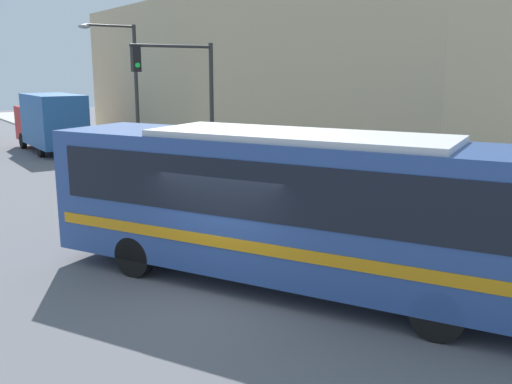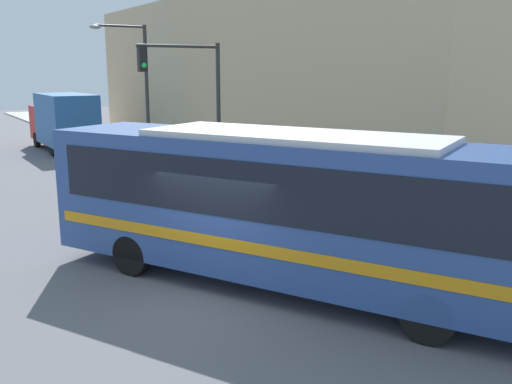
{
  "view_description": "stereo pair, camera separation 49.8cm",
  "coord_description": "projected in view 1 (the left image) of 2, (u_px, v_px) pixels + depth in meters",
  "views": [
    {
      "loc": [
        -5.74,
        -9.46,
        4.59
      ],
      "look_at": [
        2.46,
        2.55,
        1.44
      ],
      "focal_mm": 40.0,
      "sensor_mm": 36.0,
      "label": 1
    },
    {
      "loc": [
        -5.32,
        -9.73,
        4.59
      ],
      "look_at": [
        2.46,
        2.55,
        1.44
      ],
      "focal_mm": 40.0,
      "sensor_mm": 36.0,
      "label": 2
    }
  ],
  "objects": [
    {
      "name": "street_lamp",
      "position": [
        128.0,
        80.0,
        27.48
      ],
      "size": [
        2.76,
        0.28,
        6.52
      ],
      "color": "#2D2D2D",
      "rests_on": "sidewalk"
    },
    {
      "name": "building_facade",
      "position": [
        244.0,
        78.0,
        29.64
      ],
      "size": [
        6.0,
        29.7,
        8.27
      ],
      "color": "tan",
      "rests_on": "ground_plane"
    },
    {
      "name": "fire_hydrant",
      "position": [
        269.0,
        194.0,
        19.06
      ],
      "size": [
        0.25,
        0.33,
        0.71
      ],
      "color": "gold",
      "rests_on": "sidewalk"
    },
    {
      "name": "pedestrian_near_corner",
      "position": [
        278.0,
        171.0,
        20.57
      ],
      "size": [
        0.34,
        0.34,
        1.68
      ],
      "color": "#47382D",
      "rests_on": "sidewalk"
    },
    {
      "name": "traffic_light_pole",
      "position": [
        185.0,
        90.0,
        21.03
      ],
      "size": [
        3.28,
        0.35,
        5.41
      ],
      "color": "#2D2D2D",
      "rests_on": "sidewalk"
    },
    {
      "name": "parking_meter",
      "position": [
        214.0,
        162.0,
        21.84
      ],
      "size": [
        0.14,
        0.14,
        1.41
      ],
      "color": "#2D2D2D",
      "rests_on": "sidewalk"
    },
    {
      "name": "city_bus",
      "position": [
        298.0,
        201.0,
        11.8
      ],
      "size": [
        7.38,
        11.16,
        3.33
      ],
      "rotation": [
        0.0,
        0.0,
        0.48
      ],
      "color": "#2D4C8C",
      "rests_on": "ground_plane"
    },
    {
      "name": "sidewalk",
      "position": [
        133.0,
        153.0,
        31.29
      ],
      "size": [
        3.3,
        70.0,
        0.12
      ],
      "color": "#B7B2A8",
      "rests_on": "ground_plane"
    },
    {
      "name": "delivery_truck",
      "position": [
        50.0,
        121.0,
        31.81
      ],
      "size": [
        2.37,
        6.96,
        3.23
      ],
      "color": "#265999",
      "rests_on": "ground_plane"
    },
    {
      "name": "ground_plane",
      "position": [
        227.0,
        296.0,
        11.76
      ],
      "size": [
        120.0,
        120.0,
        0.0
      ],
      "primitive_type": "plane",
      "color": "slate"
    }
  ]
}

